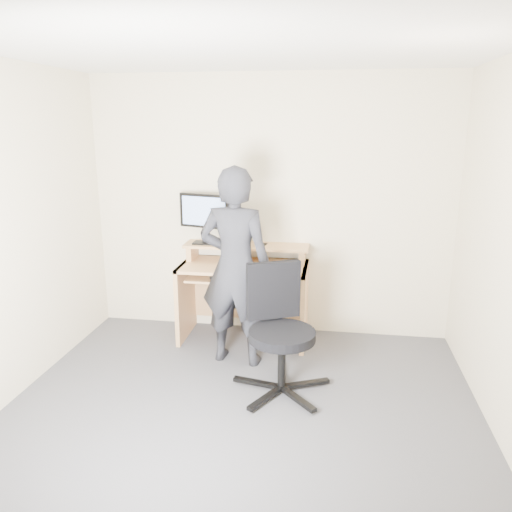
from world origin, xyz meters
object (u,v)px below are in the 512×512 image
(office_chair, at_px, (279,325))
(person, at_px, (235,267))
(monitor, at_px, (204,214))
(desk, at_px, (245,283))

(office_chair, bearing_deg, person, 110.86)
(monitor, bearing_deg, person, -40.66)
(monitor, height_order, person, person)
(monitor, xyz_separation_m, office_chair, (0.84, -1.00, -0.67))
(desk, distance_m, office_chair, 1.05)
(monitor, relative_size, person, 0.29)
(monitor, bearing_deg, desk, 7.58)
(office_chair, height_order, person, person)
(monitor, height_order, office_chair, monitor)
(desk, distance_m, monitor, 0.77)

